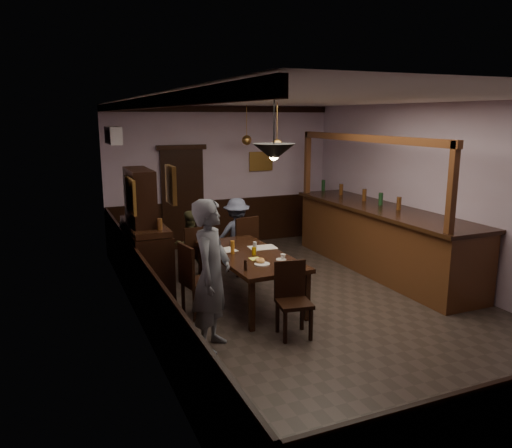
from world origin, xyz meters
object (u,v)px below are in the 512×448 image
chair_far_left (195,251)px  pendant_iron (274,152)px  soda_can (254,251)px  dining_table (249,258)px  person_seated_right (237,234)px  pendant_brass_far (247,140)px  sideboard (145,247)px  chair_side (194,277)px  chair_far_right (244,243)px  chair_near (292,295)px  pendant_brass_mid (277,145)px  person_seated_left (190,244)px  person_standing (212,275)px  coffee_cup (283,257)px  bar_counter (381,237)px

chair_far_left → pendant_iron: (0.51, -2.06, 1.79)m
soda_can → dining_table: bearing=111.9°
person_seated_right → pendant_brass_far: bearing=-114.9°
sideboard → chair_side: bearing=-64.7°
chair_far_right → chair_near: chair_far_right is taller
chair_near → pendant_brass_mid: 2.99m
person_seated_left → sideboard: bearing=20.3°
chair_side → pendant_iron: bearing=-130.3°
person_standing → person_seated_left: person_standing is taller
chair_far_right → pendant_brass_mid: 1.82m
person_standing → coffee_cup: 1.55m
dining_table → pendant_brass_mid: 2.07m
person_standing → person_seated_right: (1.41, 2.85, -0.26)m
chair_near → pendant_brass_far: 4.59m
chair_near → bar_counter: (2.73, 1.81, 0.10)m
chair_far_right → dining_table: bearing=62.2°
person_seated_left → pendant_iron: bearing=83.3°
chair_side → person_seated_right: 2.24m
person_seated_right → bar_counter: bearing=160.6°
chair_side → person_seated_left: person_seated_left is taller
sideboard → pendant_brass_mid: bearing=4.0°
chair_far_left → chair_side: 1.56m
chair_side → chair_near: bearing=-147.6°
soda_can → pendant_brass_far: (1.06, 2.89, 1.49)m
chair_far_right → soda_can: bearing=64.9°
chair_far_left → dining_table: bearing=108.8°
person_standing → coffee_cup: person_standing is taller
chair_side → person_seated_left: 1.83m
sideboard → pendant_iron: pendant_iron is taller
chair_near → chair_side: size_ratio=0.92×
person_seated_right → pendant_iron: bearing=85.8°
chair_near → person_seated_right: 2.91m
person_seated_right → pendant_iron: size_ratio=1.69×
pendant_iron → soda_can: bearing=88.8°
dining_table → chair_far_right: chair_far_right is taller
sideboard → soda_can: bearing=-31.2°
chair_near → person_seated_left: bearing=110.0°
chair_far_left → person_seated_right: 0.95m
sideboard → bar_counter: bearing=-4.0°
coffee_cup → soda_can: 0.49m
pendant_brass_mid → pendant_brass_far: same height
bar_counter → pendant_iron: pendant_iron is taller
person_seated_right → person_seated_left: bearing=6.7°
dining_table → sideboard: bearing=151.1°
dining_table → pendant_brass_mid: size_ratio=2.75×
chair_far_right → sideboard: 1.91m
chair_far_right → soda_can: chair_far_right is taller
dining_table → pendant_iron: bearing=-88.2°
chair_near → coffee_cup: 0.90m
chair_far_right → chair_far_left: bearing=-8.2°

